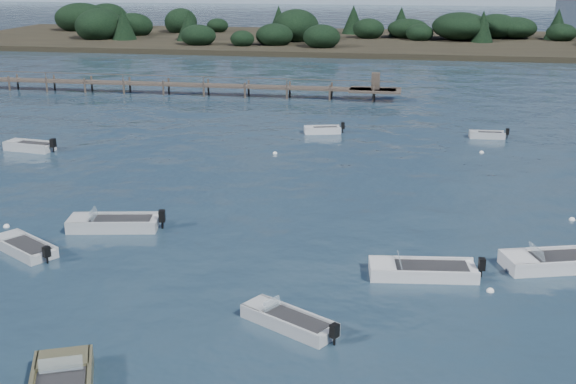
% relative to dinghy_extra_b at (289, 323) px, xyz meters
% --- Properties ---
extents(ground, '(400.00, 400.00, 0.00)m').
position_rel_dinghy_extra_b_xyz_m(ground, '(-3.57, 59.15, -0.14)').
color(ground, '#182938').
rests_on(ground, ground).
extents(dinghy_extra_b, '(3.95, 2.99, 1.09)m').
position_rel_dinghy_extra_b_xyz_m(dinghy_extra_b, '(0.00, 0.00, 0.00)').
color(dinghy_extra_b, '#A6AAAD').
rests_on(dinghy_extra_b, ground).
extents(dinghy_mid_grey, '(3.89, 3.16, 1.02)m').
position_rel_dinghy_extra_b_xyz_m(dinghy_mid_grey, '(-13.43, 5.06, -0.01)').
color(dinghy_mid_grey, '#A6AAAD').
rests_on(dinghy_mid_grey, ground).
extents(tender_far_grey_b, '(2.98, 1.15, 1.01)m').
position_rel_dinghy_extra_b_xyz_m(tender_far_grey_b, '(9.89, 32.53, -0.00)').
color(tender_far_grey_b, '#A6AAAD').
rests_on(tender_far_grey_b, ground).
extents(tender_far_grey, '(4.01, 1.92, 1.27)m').
position_rel_dinghy_extra_b_xyz_m(tender_far_grey, '(-22.91, 22.87, 0.03)').
color(tender_far_grey, '#A6AAAD').
rests_on(tender_far_grey, ground).
extents(dinghy_extra_a, '(4.95, 2.50, 1.30)m').
position_rel_dinghy_extra_b_xyz_m(dinghy_extra_a, '(-10.53, 8.66, 0.03)').
color(dinghy_extra_a, '#A6AAAD').
rests_on(dinghy_extra_a, ground).
extents(dinghy_mid_white_a, '(4.99, 2.24, 1.15)m').
position_rel_dinghy_extra_b_xyz_m(dinghy_mid_white_a, '(4.89, 5.49, 0.00)').
color(dinghy_mid_white_a, silver).
rests_on(dinghy_mid_white_a, ground).
extents(tender_far_white, '(3.26, 1.80, 1.09)m').
position_rel_dinghy_extra_b_xyz_m(tender_far_white, '(-2.83, 31.94, 0.01)').
color(tender_far_white, silver).
rests_on(tender_far_white, ground).
extents(dinghy_mid_white_b, '(5.37, 3.21, 1.31)m').
position_rel_dinghy_extra_b_xyz_m(dinghy_mid_white_b, '(10.82, 7.43, 0.03)').
color(dinghy_mid_white_b, silver).
rests_on(dinghy_mid_white_b, ground).
extents(buoy_b, '(0.32, 0.32, 0.32)m').
position_rel_dinghy_extra_b_xyz_m(buoy_b, '(7.65, 4.37, -0.14)').
color(buoy_b, white).
rests_on(buoy_b, ground).
extents(buoy_c, '(0.32, 0.32, 0.32)m').
position_rel_dinghy_extra_b_xyz_m(buoy_c, '(-16.04, 7.96, -0.14)').
color(buoy_c, white).
rests_on(buoy_c, ground).
extents(buoy_d, '(0.32, 0.32, 0.32)m').
position_rel_dinghy_extra_b_xyz_m(buoy_d, '(9.72, 6.56, -0.14)').
color(buoy_d, white).
rests_on(buoy_d, ground).
extents(buoy_e, '(0.32, 0.32, 0.32)m').
position_rel_dinghy_extra_b_xyz_m(buoy_e, '(-5.32, 24.94, -0.14)').
color(buoy_e, white).
rests_on(buoy_e, ground).
extents(buoy_extra_a, '(0.32, 0.32, 0.32)m').
position_rel_dinghy_extra_b_xyz_m(buoy_extra_a, '(12.67, 14.02, -0.14)').
color(buoy_extra_a, white).
rests_on(buoy_extra_a, ground).
extents(buoy_extra_b, '(0.32, 0.32, 0.32)m').
position_rel_dinghy_extra_b_xyz_m(buoy_extra_b, '(9.12, 27.71, -0.14)').
color(buoy_extra_b, white).
rests_on(buoy_extra_b, ground).
extents(jetty, '(64.50, 3.20, 3.40)m').
position_rel_dinghy_extra_b_xyz_m(jetty, '(-25.31, 47.14, 0.84)').
color(jetty, '#4A3F36').
rests_on(jetty, ground).
extents(far_headland, '(190.00, 40.00, 5.80)m').
position_rel_dinghy_extra_b_xyz_m(far_headland, '(21.43, 99.15, 1.82)').
color(far_headland, black).
rests_on(far_headland, ground).
extents(distant_haze, '(280.00, 20.00, 2.40)m').
position_rel_dinghy_extra_b_xyz_m(distant_haze, '(-93.57, 229.15, -0.14)').
color(distant_haze, '#90A1B2').
rests_on(distant_haze, ground).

